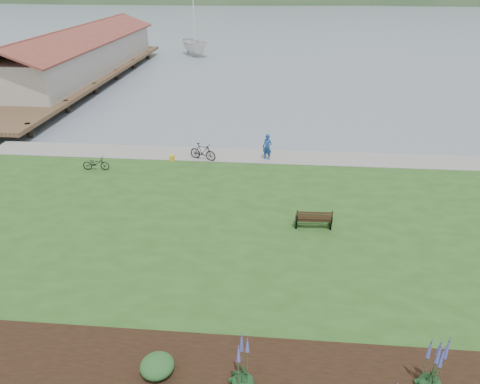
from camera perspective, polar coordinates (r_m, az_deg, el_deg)
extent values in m
plane|color=slate|center=(20.22, 2.09, -3.84)|extent=(600.00, 600.00, 0.00)
cube|color=#254E1B|center=(18.43, 1.76, -6.54)|extent=(34.00, 20.00, 0.40)
cube|color=gray|center=(26.19, 2.92, 4.79)|extent=(34.00, 2.20, 0.03)
cube|color=#4C3826|center=(48.94, -20.96, 14.37)|extent=(8.00, 36.00, 0.30)
cube|color=#B2ADA3|center=(50.43, -20.34, 16.75)|extent=(6.40, 28.00, 3.00)
cube|color=black|center=(19.06, 9.77, -3.47)|extent=(1.55, 0.58, 0.05)
cube|color=black|center=(18.67, 9.92, -3.16)|extent=(1.54, 0.19, 0.48)
cube|color=black|center=(19.10, 7.49, -3.99)|extent=(0.07, 0.53, 0.42)
cube|color=black|center=(19.27, 11.93, -4.07)|extent=(0.07, 0.53, 0.42)
imported|color=navy|center=(25.43, 3.67, 6.26)|extent=(0.79, 0.67, 1.85)
imported|color=black|center=(25.53, -18.66, 3.63)|extent=(0.60, 1.54, 0.79)
imported|color=black|center=(25.60, -4.98, 5.37)|extent=(1.03, 1.77, 1.02)
imported|color=silver|center=(62.27, -5.94, 17.63)|extent=(13.89, 13.93, 25.93)
cube|color=yellow|center=(25.82, -9.04, 4.49)|extent=(0.26, 0.34, 0.33)
ellipsoid|color=#123218|center=(13.64, 23.99, -22.27)|extent=(0.62, 0.62, 0.31)
cone|color=#444A9F|center=(12.92, 24.88, -19.29)|extent=(0.40, 0.40, 1.72)
ellipsoid|color=#123218|center=(12.68, 0.38, -23.95)|extent=(0.62, 0.62, 0.31)
cone|color=#444A9F|center=(11.83, 0.39, -20.60)|extent=(0.32, 0.32, 1.91)
ellipsoid|color=#1E4C21|center=(13.10, -10.99, -21.80)|extent=(0.97, 0.97, 0.48)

